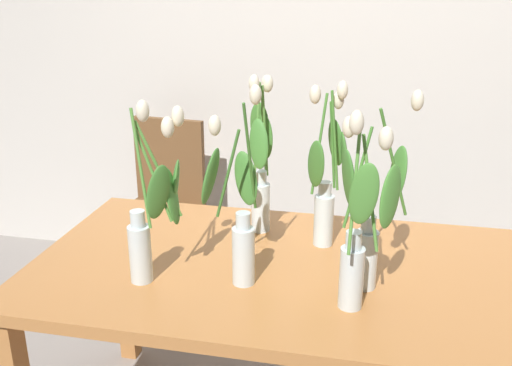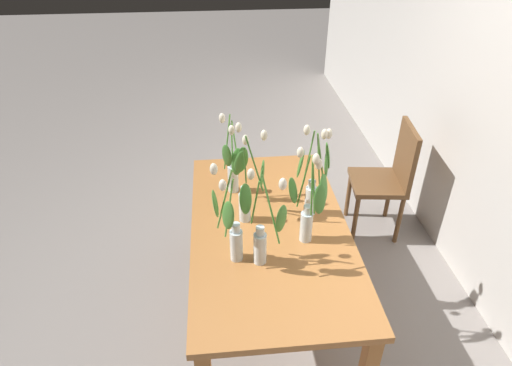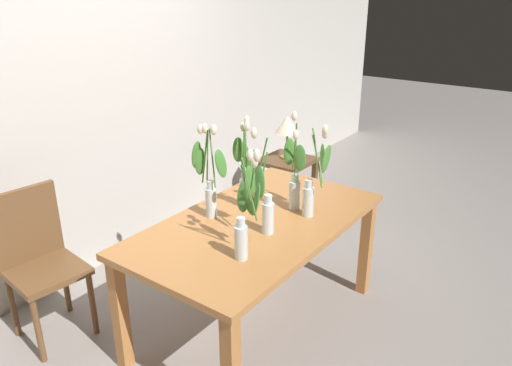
# 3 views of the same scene
# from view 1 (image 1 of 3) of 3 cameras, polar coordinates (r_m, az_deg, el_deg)

# --- Properties ---
(room_wall_rear) EXTENTS (9.00, 0.10, 2.70)m
(room_wall_rear) POSITION_cam_1_polar(r_m,az_deg,el_deg) (3.09, 7.22, 14.79)
(room_wall_rear) COLOR beige
(room_wall_rear) RESTS_ON ground
(dining_table) EXTENTS (1.60, 0.90, 0.74)m
(dining_table) POSITION_cam_1_polar(r_m,az_deg,el_deg) (1.88, 2.28, -10.72)
(dining_table) COLOR #B7753D
(dining_table) RESTS_ON ground
(tulip_vase_0) EXTENTS (0.23, 0.23, 0.58)m
(tulip_vase_0) POSITION_cam_1_polar(r_m,az_deg,el_deg) (1.66, 11.44, -4.47)
(tulip_vase_0) COLOR silver
(tulip_vase_0) RESTS_ON dining_table
(tulip_vase_1) EXTENTS (0.15, 0.23, 0.57)m
(tulip_vase_1) POSITION_cam_1_polar(r_m,az_deg,el_deg) (1.91, 7.25, -0.34)
(tulip_vase_1) COLOR silver
(tulip_vase_1) RESTS_ON dining_table
(tulip_vase_2) EXTENTS (0.16, 0.19, 0.59)m
(tulip_vase_2) POSITION_cam_1_polar(r_m,az_deg,el_deg) (1.67, -1.71, -4.23)
(tulip_vase_2) COLOR silver
(tulip_vase_2) RESTS_ON dining_table
(tulip_vase_3) EXTENTS (0.18, 0.17, 0.57)m
(tulip_vase_3) POSITION_cam_1_polar(r_m,az_deg,el_deg) (1.68, -10.60, -3.75)
(tulip_vase_3) COLOR silver
(tulip_vase_3) RESTS_ON dining_table
(tulip_vase_4) EXTENTS (0.11, 0.22, 0.58)m
(tulip_vase_4) POSITION_cam_1_polar(r_m,az_deg,el_deg) (2.01, 0.51, 1.17)
(tulip_vase_4) COLOR silver
(tulip_vase_4) RESTS_ON dining_table
(tulip_vase_5) EXTENTS (0.16, 0.15, 0.58)m
(tulip_vase_5) POSITION_cam_1_polar(r_m,az_deg,el_deg) (1.53, 10.39, -6.45)
(tulip_vase_5) COLOR silver
(tulip_vase_5) RESTS_ON dining_table
(dining_chair) EXTENTS (0.44, 0.44, 0.93)m
(dining_chair) POSITION_cam_1_polar(r_m,az_deg,el_deg) (3.04, -9.48, -1.43)
(dining_chair) COLOR brown
(dining_chair) RESTS_ON ground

